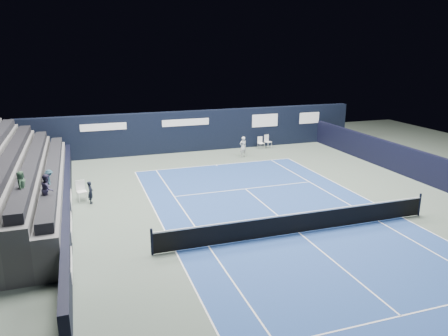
% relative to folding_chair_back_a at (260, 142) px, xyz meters
% --- Properties ---
extents(ground, '(48.00, 48.00, 0.00)m').
position_rel_folding_chair_back_a_xyz_m(ground, '(-4.85, -13.49, -0.54)').
color(ground, '#4E5D52').
rests_on(ground, ground).
extents(court_surface, '(10.97, 23.77, 0.01)m').
position_rel_folding_chair_back_a_xyz_m(court_surface, '(-4.85, -15.49, -0.54)').
color(court_surface, navy).
rests_on(court_surface, ground).
extents(enclosure_wall_right, '(0.30, 22.00, 1.80)m').
position_rel_folding_chair_back_a_xyz_m(enclosure_wall_right, '(5.65, -9.49, 0.36)').
color(enclosure_wall_right, black).
rests_on(enclosure_wall_right, ground).
extents(folding_chair_back_a, '(0.46, 0.45, 0.95)m').
position_rel_folding_chair_back_a_xyz_m(folding_chair_back_a, '(0.00, 0.00, 0.00)').
color(folding_chair_back_a, white).
rests_on(folding_chair_back_a, ground).
extents(folding_chair_back_b, '(0.58, 0.56, 1.04)m').
position_rel_folding_chair_back_a_xyz_m(folding_chair_back_b, '(0.64, 0.10, 0.05)').
color(folding_chair_back_b, white).
rests_on(folding_chair_back_b, ground).
extents(line_judge_chair, '(0.57, 0.56, 1.08)m').
position_rel_folding_chair_back_a_xyz_m(line_judge_chair, '(-13.69, -8.07, 0.07)').
color(line_judge_chair, white).
rests_on(line_judge_chair, ground).
extents(line_judge, '(0.30, 0.44, 1.18)m').
position_rel_folding_chair_back_a_xyz_m(line_judge, '(-13.24, -8.69, 0.05)').
color(line_judge, black).
rests_on(line_judge, ground).
extents(court_markings, '(11.03, 23.83, 0.00)m').
position_rel_folding_chair_back_a_xyz_m(court_markings, '(-4.85, -15.49, -0.53)').
color(court_markings, white).
rests_on(court_markings, court_surface).
extents(tennis_net, '(12.90, 0.10, 1.10)m').
position_rel_folding_chair_back_a_xyz_m(tennis_net, '(-4.85, -15.49, -0.03)').
color(tennis_net, black).
rests_on(tennis_net, ground).
extents(back_sponsor_wall, '(26.00, 0.63, 3.10)m').
position_rel_folding_chair_back_a_xyz_m(back_sponsor_wall, '(-4.84, 1.01, 1.01)').
color(back_sponsor_wall, black).
rests_on(back_sponsor_wall, ground).
extents(side_barrier_left, '(0.33, 22.00, 1.20)m').
position_rel_folding_chair_back_a_xyz_m(side_barrier_left, '(-14.35, -9.52, 0.06)').
color(side_barrier_left, black).
rests_on(side_barrier_left, ground).
extents(tennis_player, '(0.60, 0.83, 1.50)m').
position_rel_folding_chair_back_a_xyz_m(tennis_player, '(-2.28, -2.04, 0.21)').
color(tennis_player, silver).
rests_on(tennis_player, ground).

